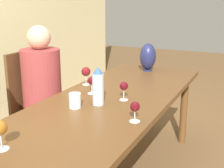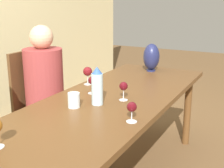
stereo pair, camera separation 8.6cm
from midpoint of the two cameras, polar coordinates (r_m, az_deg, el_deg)
dining_table at (r=2.22m, az=-0.46°, el=-5.13°), size 2.54×0.83×0.75m
water_bottle at (r=2.11m, az=-1.56°, el=-0.43°), size 0.08×0.08×0.26m
water_tumbler at (r=2.09m, az=-5.83°, el=-2.95°), size 0.08×0.08×0.10m
vase at (r=3.12m, az=8.00°, el=4.91°), size 0.16×0.16×0.27m
wine_glass_1 at (r=2.37m, az=-2.58°, el=0.52°), size 0.07×0.07×0.13m
wine_glass_2 at (r=2.62m, az=-3.55°, el=2.24°), size 0.08×0.08×0.15m
wine_glass_3 at (r=2.21m, az=3.24°, el=-0.54°), size 0.06×0.06×0.13m
wine_glass_4 at (r=1.83m, az=4.99°, el=-4.37°), size 0.07×0.07×0.12m
chair_far at (r=2.88m, az=-12.42°, el=-3.73°), size 0.44×0.44×1.01m
person_far at (r=2.78m, az=-11.13°, el=-1.36°), size 0.33×0.33×1.25m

